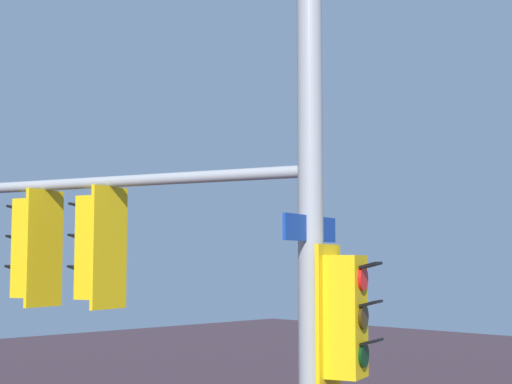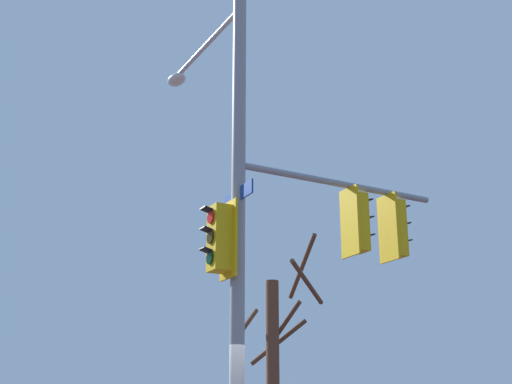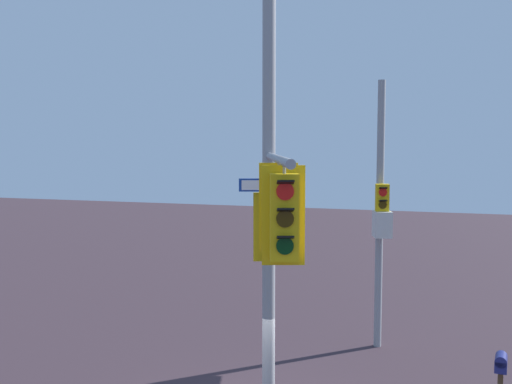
{
  "view_description": "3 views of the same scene",
  "coord_description": "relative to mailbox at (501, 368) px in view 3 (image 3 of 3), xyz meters",
  "views": [
    {
      "loc": [
        -5.91,
        -4.77,
        4.69
      ],
      "look_at": [
        -0.89,
        0.34,
        5.32
      ],
      "focal_mm": 54.96,
      "sensor_mm": 36.0,
      "label": 1
    },
    {
      "loc": [
        10.56,
        -1.46,
        1.43
      ],
      "look_at": [
        -0.04,
        0.33,
        4.93
      ],
      "focal_mm": 48.42,
      "sensor_mm": 36.0,
      "label": 2
    },
    {
      "loc": [
        -3.36,
        10.44,
        5.78
      ],
      "look_at": [
        -0.21,
        0.19,
        4.86
      ],
      "focal_mm": 41.3,
      "sensor_mm": 36.0,
      "label": 3
    }
  ],
  "objects": [
    {
      "name": "main_signal_pole_assembly",
      "position": [
        3.88,
        3.22,
        3.8
      ],
      "size": [
        3.74,
        5.27,
        9.16
      ],
      "rotation": [
        0.0,
        0.0,
        1.91
      ],
      "color": "gray",
      "rests_on": "ground"
    },
    {
      "name": "secondary_pole_assembly",
      "position": [
        2.81,
        -3.59,
        2.64
      ],
      "size": [
        0.6,
        0.82,
        7.47
      ],
      "rotation": [
        0.0,
        0.0,
        1.85
      ],
      "color": "gray",
      "rests_on": "ground"
    },
    {
      "name": "mailbox",
      "position": [
        0.0,
        0.0,
        0.0
      ],
      "size": [
        0.29,
        0.47,
        1.41
      ],
      "rotation": [
        0.0,
        0.0,
        6.16
      ],
      "color": "#4C3823",
      "rests_on": "ground"
    }
  ]
}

